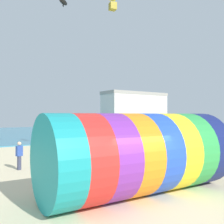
% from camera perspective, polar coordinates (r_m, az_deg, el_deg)
% --- Properties ---
extents(ground_plane, '(120.00, 120.00, 0.00)m').
position_cam_1_polar(ground_plane, '(9.71, 5.06, -20.32)').
color(ground_plane, beige).
extents(giant_inflatable_tube, '(8.22, 3.69, 3.33)m').
position_cam_1_polar(giant_inflatable_tube, '(10.55, 6.25, -9.40)').
color(giant_inflatable_tube, teal).
rests_on(giant_inflatable_tube, ground).
extents(kite_handler, '(0.40, 0.42, 1.73)m').
position_cam_1_polar(kite_handler, '(14.89, 23.30, -9.82)').
color(kite_handler, black).
rests_on(kite_handler, ground).
extents(kite_black_parafoil, '(1.20, 1.10, 0.61)m').
position_cam_1_polar(kite_black_parafoil, '(22.89, -11.10, 23.51)').
color(kite_black_parafoil, black).
extents(kite_yellow_box, '(0.62, 0.62, 1.49)m').
position_cam_1_polar(kite_yellow_box, '(21.46, 0.17, 24.02)').
color(kite_yellow_box, yellow).
extents(bystander_near_water, '(0.41, 0.31, 1.67)m').
position_cam_1_polar(bystander_near_water, '(16.04, -20.44, -9.29)').
color(bystander_near_water, '#383D56').
rests_on(bystander_near_water, ground).
extents(promenade_building, '(11.32, 4.14, 7.06)m').
position_cam_1_polar(promenade_building, '(42.01, 5.26, -0.32)').
color(promenade_building, silver).
rests_on(promenade_building, ground).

